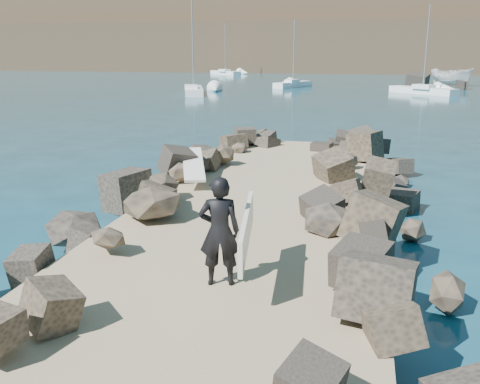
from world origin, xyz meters
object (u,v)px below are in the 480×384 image
Objects in this scene: surfer_with_board at (223,231)px; sailboat_c at (423,90)px; surfboard_resting at (193,168)px; boat_imported at (451,77)px.

sailboat_c reaches higher than surfer_with_board.
surfer_with_board reaches higher than surfboard_resting.
surfboard_resting is 0.41× the size of boat_imported.
surfboard_resting is 44.84m from sailboat_c.
surfer_with_board is 0.26× the size of sailboat_c.
surfer_with_board is at bearing -149.14° from boat_imported.
surfer_with_board is (-12.60, -63.86, 0.42)m from boat_imported.
surfboard_resting is 59.20m from boat_imported.
surfboard_resting is 1.03× the size of surfer_with_board.
boat_imported is 14.42m from sailboat_c.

